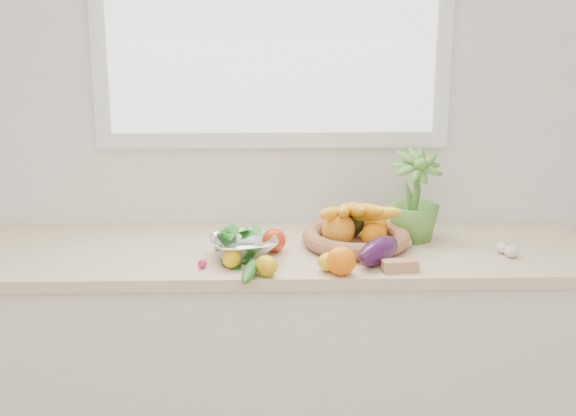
{
  "coord_description": "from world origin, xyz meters",
  "views": [
    {
      "loc": [
        -0.01,
        -0.7,
        1.8
      ],
      "look_at": [
        0.05,
        1.93,
        1.05
      ],
      "focal_mm": 50.0,
      "sensor_mm": 36.0,
      "label": 1
    }
  ],
  "objects_px": {
    "eggplant": "(379,251)",
    "potted_herb": "(415,196)",
    "cucumber": "(251,270)",
    "apple": "(274,240)",
    "colander_with_spinach": "(244,241)",
    "fruit_basket": "(355,231)"
  },
  "relations": [
    {
      "from": "apple",
      "to": "cucumber",
      "type": "height_order",
      "value": "apple"
    },
    {
      "from": "eggplant",
      "to": "potted_herb",
      "type": "bearing_deg",
      "value": 58.04
    },
    {
      "from": "cucumber",
      "to": "potted_herb",
      "type": "height_order",
      "value": "potted_herb"
    },
    {
      "from": "eggplant",
      "to": "fruit_basket",
      "type": "relative_size",
      "value": 0.51
    },
    {
      "from": "eggplant",
      "to": "potted_herb",
      "type": "height_order",
      "value": "potted_herb"
    },
    {
      "from": "potted_herb",
      "to": "fruit_basket",
      "type": "xyz_separation_m",
      "value": [
        -0.22,
        -0.07,
        -0.11
      ]
    },
    {
      "from": "eggplant",
      "to": "colander_with_spinach",
      "type": "bearing_deg",
      "value": 172.14
    },
    {
      "from": "eggplant",
      "to": "cucumber",
      "type": "xyz_separation_m",
      "value": [
        -0.42,
        -0.11,
        -0.02
      ]
    },
    {
      "from": "cucumber",
      "to": "potted_herb",
      "type": "distance_m",
      "value": 0.7
    },
    {
      "from": "potted_herb",
      "to": "apple",
      "type": "bearing_deg",
      "value": -165.61
    },
    {
      "from": "cucumber",
      "to": "potted_herb",
      "type": "bearing_deg",
      "value": 32.43
    },
    {
      "from": "apple",
      "to": "colander_with_spinach",
      "type": "bearing_deg",
      "value": -148.38
    },
    {
      "from": "apple",
      "to": "cucumber",
      "type": "bearing_deg",
      "value": -107.5
    },
    {
      "from": "eggplant",
      "to": "apple",
      "type": "bearing_deg",
      "value": 160.16
    },
    {
      "from": "cucumber",
      "to": "fruit_basket",
      "type": "xyz_separation_m",
      "value": [
        0.36,
        0.3,
        0.03
      ]
    },
    {
      "from": "apple",
      "to": "eggplant",
      "type": "xyz_separation_m",
      "value": [
        0.34,
        -0.12,
        0.0
      ]
    },
    {
      "from": "eggplant",
      "to": "fruit_basket",
      "type": "xyz_separation_m",
      "value": [
        -0.06,
        0.18,
        0.01
      ]
    },
    {
      "from": "cucumber",
      "to": "colander_with_spinach",
      "type": "distance_m",
      "value": 0.18
    },
    {
      "from": "cucumber",
      "to": "fruit_basket",
      "type": "bearing_deg",
      "value": 39.46
    },
    {
      "from": "colander_with_spinach",
      "to": "potted_herb",
      "type": "bearing_deg",
      "value": 17.59
    },
    {
      "from": "eggplant",
      "to": "cucumber",
      "type": "height_order",
      "value": "eggplant"
    },
    {
      "from": "apple",
      "to": "eggplant",
      "type": "bearing_deg",
      "value": -19.84
    }
  ]
}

